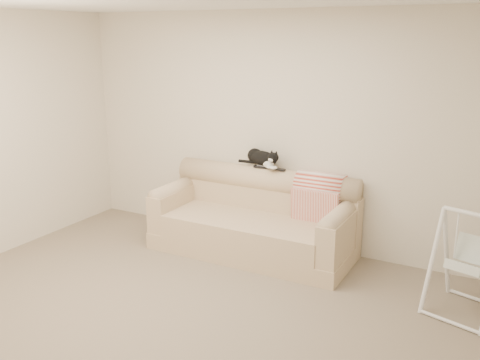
# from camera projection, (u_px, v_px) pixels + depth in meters

# --- Properties ---
(ground_plane) EXTENTS (5.00, 5.00, 0.00)m
(ground_plane) POSITION_uv_depth(u_px,v_px,m) (177.00, 316.00, 4.58)
(ground_plane) COLOR #7B6A58
(ground_plane) RESTS_ON ground
(room_shell) EXTENTS (5.04, 4.04, 2.60)m
(room_shell) POSITION_uv_depth(u_px,v_px,m) (171.00, 141.00, 4.18)
(room_shell) COLOR beige
(room_shell) RESTS_ON ground
(sofa) EXTENTS (2.20, 0.93, 0.90)m
(sofa) POSITION_uv_depth(u_px,v_px,m) (255.00, 221.00, 5.89)
(sofa) COLOR #C4B18E
(sofa) RESTS_ON ground
(remote_a) EXTENTS (0.18, 0.06, 0.03)m
(remote_a) POSITION_uv_depth(u_px,v_px,m) (262.00, 167.00, 5.96)
(remote_a) COLOR black
(remote_a) RESTS_ON sofa
(remote_b) EXTENTS (0.18, 0.07, 0.02)m
(remote_b) POSITION_uv_depth(u_px,v_px,m) (278.00, 169.00, 5.86)
(remote_b) COLOR black
(remote_b) RESTS_ON sofa
(tuxedo_cat) EXTENTS (0.54, 0.33, 0.22)m
(tuxedo_cat) POSITION_uv_depth(u_px,v_px,m) (262.00, 158.00, 5.96)
(tuxedo_cat) COLOR black
(tuxedo_cat) RESTS_ON sofa
(throw_blanket) EXTENTS (0.52, 0.38, 0.58)m
(throw_blanket) POSITION_uv_depth(u_px,v_px,m) (320.00, 191.00, 5.68)
(throw_blanket) COLOR #C13925
(throw_blanket) RESTS_ON sofa
(baby_swing) EXTENTS (0.70, 0.73, 0.92)m
(baby_swing) POSITION_uv_depth(u_px,v_px,m) (469.00, 263.00, 4.53)
(baby_swing) COLOR white
(baby_swing) RESTS_ON ground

